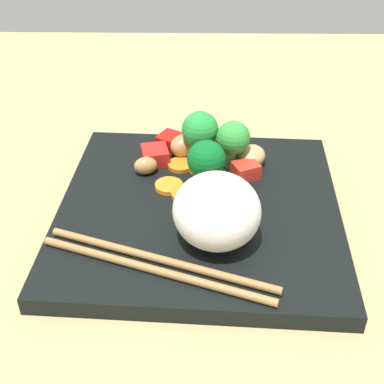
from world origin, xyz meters
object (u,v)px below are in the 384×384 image
(carrot_slice_1, at_px, (196,168))
(square_plate, at_px, (196,211))
(chopstick_pair, at_px, (154,265))
(rice_mound, at_px, (213,211))
(broccoli_floret_1, at_px, (230,139))

(carrot_slice_1, bearing_deg, square_plate, -89.10)
(square_plate, bearing_deg, chopstick_pair, -110.94)
(square_plate, bearing_deg, rice_mound, -74.17)
(square_plate, bearing_deg, carrot_slice_1, 90.90)
(square_plate, xyz_separation_m, broccoli_floret_1, (0.03, 0.07, 0.04))
(rice_mound, xyz_separation_m, broccoli_floret_1, (0.02, 0.12, 0.00))
(rice_mound, distance_m, chopstick_pair, 0.07)
(square_plate, height_order, rice_mound, rice_mound)
(square_plate, height_order, chopstick_pair, chopstick_pair)
(chopstick_pair, bearing_deg, broccoli_floret_1, 86.40)
(square_plate, xyz_separation_m, rice_mound, (0.02, -0.05, 0.04))
(broccoli_floret_1, bearing_deg, rice_mound, -99.03)
(chopstick_pair, bearing_deg, rice_mound, 56.42)
(chopstick_pair, bearing_deg, carrot_slice_1, 97.23)
(square_plate, distance_m, chopstick_pair, 0.10)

